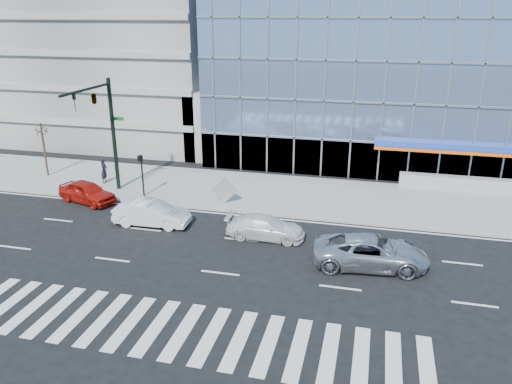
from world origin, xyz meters
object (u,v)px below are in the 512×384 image
Objects in this scene: white_suv at (266,227)px; pedestrian at (104,170)px; silver_suv at (371,252)px; tilted_panel at (224,190)px; white_sedan at (152,213)px; traffic_signal at (100,111)px; ped_signal_post at (142,169)px; street_tree_near at (41,130)px; red_sedan at (87,192)px.

white_suv is 2.36× the size of pedestrian.
silver_suv is 11.77m from tilted_panel.
white_suv is 7.18m from white_sedan.
traffic_signal reaches higher than silver_suv.
traffic_signal is 6.15× the size of tilted_panel.
white_sedan is at bearing -141.11° from pedestrian.
pedestrian is at bearing 61.19° from silver_suv.
ped_signal_post is 2.31× the size of tilted_panel.
tilted_panel is (3.33, 4.25, 0.30)m from white_sedan.
tilted_panel is at bearing -109.51° from pedestrian.
street_tree_near is 14.19m from white_sedan.
white_sedan is 3.57× the size of tilted_panel.
street_tree_near reaches higher than white_sedan.
ped_signal_post is 1.55× the size of pedestrian.
street_tree_near reaches higher than red_sedan.
white_suv is 1.05× the size of red_sedan.
white_suv is 0.98× the size of white_sedan.
tilted_panel is (15.44, -2.50, -2.71)m from street_tree_near.
pedestrian is at bearing 154.20° from ped_signal_post.
traffic_signal is at bearing 50.58° from white_sedan.
street_tree_near is 0.93× the size of white_suv.
street_tree_near is (-7.00, 2.93, -2.39)m from traffic_signal.
street_tree_near is 3.25× the size of tilted_panel.
traffic_signal is 8.36m from white_sedan.
ped_signal_post is 4.02m from red_sedan.
traffic_signal reaches higher than ped_signal_post.
ped_signal_post reaches higher than red_sedan.
ped_signal_post is 0.66× the size of white_suv.
tilted_panel reaches higher than white_suv.
silver_suv is 1.35× the size of red_sedan.
white_suv is at bearing 65.06° from silver_suv.
white_sedan reaches higher than white_suv.
red_sedan is at bearing 176.23° from tilted_panel.
street_tree_near is 15.88m from tilted_panel.
traffic_signal is 5.64m from red_sedan.
red_sedan is at bearing 64.38° from white_sedan.
tilted_panel is (-9.85, 6.44, 0.25)m from silver_suv.
white_suv is (19.29, -6.88, -3.12)m from street_tree_near.
red_sedan is (-19.18, 4.73, -0.07)m from silver_suv.
ped_signal_post is (2.50, 0.37, -4.02)m from traffic_signal.
silver_suv is (25.29, -8.94, -2.97)m from street_tree_near.
white_sedan reaches higher than red_sedan.
traffic_signal is 7.96m from street_tree_near.
red_sedan is at bearing -176.88° from pedestrian.
ped_signal_post is at bearing 29.29° from white_sedan.
ped_signal_post reaches higher than white_suv.
street_tree_near is at bearing 75.50° from pedestrian.
traffic_signal is at bearing 65.82° from silver_suv.
ped_signal_post is 6.04m from tilted_panel.
white_suv is at bearing -19.63° from street_tree_near.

